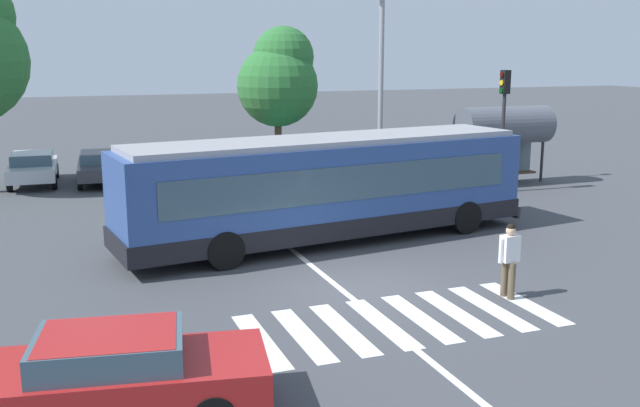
# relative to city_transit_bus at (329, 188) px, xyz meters

# --- Properties ---
(ground_plane) EXTENTS (160.00, 160.00, 0.00)m
(ground_plane) POSITION_rel_city_transit_bus_xyz_m (-0.87, -4.20, -1.59)
(ground_plane) COLOR #424449
(city_transit_bus) EXTENTS (12.67, 4.23, 3.06)m
(city_transit_bus) POSITION_rel_city_transit_bus_xyz_m (0.00, 0.00, 0.00)
(city_transit_bus) COLOR black
(city_transit_bus) RESTS_ON ground_plane
(pedestrian_crossing_street) EXTENTS (0.58, 0.41, 1.72)m
(pedestrian_crossing_street) POSITION_rel_city_transit_bus_xyz_m (1.99, -6.02, -0.62)
(pedestrian_crossing_street) COLOR brown
(pedestrian_crossing_street) RESTS_ON ground_plane
(foreground_sedan) EXTENTS (4.74, 2.55, 1.35)m
(foreground_sedan) POSITION_rel_city_transit_bus_xyz_m (-6.76, -8.52, -0.82)
(foreground_sedan) COLOR black
(foreground_sedan) RESTS_ON ground_plane
(parked_car_silver) EXTENTS (2.00, 4.57, 1.35)m
(parked_car_silver) POSITION_rel_city_transit_bus_xyz_m (-8.23, 12.85, -0.82)
(parked_car_silver) COLOR black
(parked_car_silver) RESTS_ON ground_plane
(parked_car_charcoal) EXTENTS (2.11, 4.61, 1.35)m
(parked_car_charcoal) POSITION_rel_city_transit_bus_xyz_m (-5.55, 12.24, -0.82)
(parked_car_charcoal) COLOR black
(parked_car_charcoal) RESTS_ON ground_plane
(parked_car_white) EXTENTS (2.20, 4.64, 1.35)m
(parked_car_white) POSITION_rel_city_transit_bus_xyz_m (-2.64, 12.79, -0.82)
(parked_car_white) COLOR black
(parked_car_white) RESTS_ON ground_plane
(parked_car_red) EXTENTS (2.29, 4.67, 1.35)m
(parked_car_red) POSITION_rel_city_transit_bus_xyz_m (-0.04, 12.69, -0.82)
(parked_car_red) COLOR black
(parked_car_red) RESTS_ON ground_plane
(parked_car_teal) EXTENTS (1.99, 4.56, 1.35)m
(parked_car_teal) POSITION_rel_city_transit_bus_xyz_m (2.56, 12.39, -0.82)
(parked_car_teal) COLOR black
(parked_car_teal) RESTS_ON ground_plane
(traffic_light_far_corner) EXTENTS (0.33, 0.32, 4.76)m
(traffic_light_far_corner) POSITION_rel_city_transit_bus_xyz_m (9.02, 4.58, 1.60)
(traffic_light_far_corner) COLOR #28282B
(traffic_light_far_corner) RESTS_ON ground_plane
(bus_stop_shelter) EXTENTS (4.05, 1.54, 3.25)m
(bus_stop_shelter) POSITION_rel_city_transit_bus_xyz_m (10.09, 6.01, 0.83)
(bus_stop_shelter) COLOR #28282B
(bus_stop_shelter) RESTS_ON ground_plane
(twin_arm_street_lamp) EXTENTS (5.04, 0.32, 10.08)m
(twin_arm_street_lamp) POSITION_rel_city_transit_bus_xyz_m (4.81, 6.78, 4.56)
(twin_arm_street_lamp) COLOR #939399
(twin_arm_street_lamp) RESTS_ON ground_plane
(background_tree_right) EXTENTS (4.00, 4.00, 6.69)m
(background_tree_right) POSITION_rel_city_transit_bus_xyz_m (3.29, 15.22, 2.61)
(background_tree_right) COLOR brown
(background_tree_right) RESTS_ON ground_plane
(crosswalk_painted_stripes) EXTENTS (6.50, 2.88, 0.01)m
(crosswalk_painted_stripes) POSITION_rel_city_transit_bus_xyz_m (-0.90, -6.46, -1.58)
(crosswalk_painted_stripes) COLOR silver
(crosswalk_painted_stripes) RESTS_ON ground_plane
(lane_center_line) EXTENTS (0.16, 24.00, 0.01)m
(lane_center_line) POSITION_rel_city_transit_bus_xyz_m (-1.32, -2.20, -1.59)
(lane_center_line) COLOR silver
(lane_center_line) RESTS_ON ground_plane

